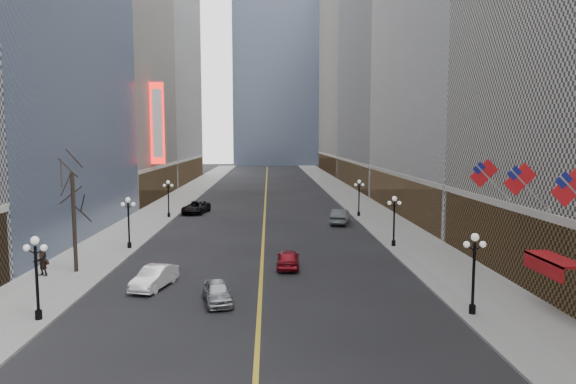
{
  "coord_description": "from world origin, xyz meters",
  "views": [
    {
      "loc": [
        0.58,
        2.88,
        9.82
      ],
      "look_at": [
        1.31,
        22.49,
        7.76
      ],
      "focal_mm": 32.0,
      "sensor_mm": 36.0,
      "label": 1
    }
  ],
  "objects": [
    {
      "name": "sidewalk_east",
      "position": [
        14.0,
        70.0,
        0.07
      ],
      "size": [
        6.0,
        230.0,
        0.15
      ],
      "primitive_type": "cube",
      "color": "gray",
      "rests_on": "ground"
    },
    {
      "name": "bldg_west_c",
      "position": [
        -29.88,
        87.0,
        25.19
      ],
      "size": [
        26.6,
        30.6,
        50.8
      ],
      "color": "#B3AA94",
      "rests_on": "ground"
    },
    {
      "name": "theatre_marquee",
      "position": [
        -15.88,
        80.0,
        12.0
      ],
      "size": [
        2.0,
        0.55,
        12.0
      ],
      "color": "red",
      "rests_on": "ground"
    },
    {
      "name": "bldg_east_d",
      "position": [
        29.9,
        149.0,
        31.17
      ],
      "size": [
        26.6,
        46.6,
        62.8
      ],
      "color": "#B3AA94",
      "rests_on": "ground"
    },
    {
      "name": "streetlamp_east_2",
      "position": [
        11.8,
        48.0,
        2.9
      ],
      "size": [
        1.26,
        0.44,
        4.52
      ],
      "color": "black",
      "rests_on": "sidewalk_east"
    },
    {
      "name": "lane_line",
      "position": [
        0.0,
        80.0,
        0.01
      ],
      "size": [
        0.25,
        200.0,
        0.02
      ],
      "primitive_type": "cube",
      "color": "gold",
      "rests_on": "ground"
    },
    {
      "name": "streetlamp_east_1",
      "position": [
        11.8,
        30.0,
        2.9
      ],
      "size": [
        1.26,
        0.44,
        4.52
      ],
      "color": "black",
      "rests_on": "sidewalk_east"
    },
    {
      "name": "car_nb_near",
      "position": [
        -2.53,
        32.86,
        0.66
      ],
      "size": [
        2.36,
        4.13,
        1.32
      ],
      "primitive_type": "imported",
      "rotation": [
        0.0,
        0.0,
        0.21
      ],
      "color": "#999CA0",
      "rests_on": "ground"
    },
    {
      "name": "sidewalk_west",
      "position": [
        -14.0,
        70.0,
        0.07
      ],
      "size": [
        6.0,
        230.0,
        0.15
      ],
      "primitive_type": "cube",
      "color": "gray",
      "rests_on": "ground"
    },
    {
      "name": "streetlamp_west_1",
      "position": [
        -11.8,
        30.0,
        2.9
      ],
      "size": [
        1.26,
        0.44,
        4.52
      ],
      "color": "black",
      "rests_on": "sidewalk_west"
    },
    {
      "name": "car_nb_mid",
      "position": [
        -6.97,
        36.08,
        0.72
      ],
      "size": [
        2.59,
        4.62,
        1.44
      ],
      "primitive_type": "imported",
      "rotation": [
        0.0,
        0.0,
        -0.26
      ],
      "color": "white",
      "rests_on": "ground"
    },
    {
      "name": "flag_3",
      "position": [
        15.31,
        27.0,
        7.29
      ],
      "size": [
        2.87,
        0.12,
        2.87
      ],
      "color": "#B2B2B7",
      "rests_on": "ground"
    },
    {
      "name": "streetlamp_west_2",
      "position": [
        -11.8,
        48.0,
        2.9
      ],
      "size": [
        1.26,
        0.44,
        4.52
      ],
      "color": "black",
      "rests_on": "sidewalk_west"
    },
    {
      "name": "car_sb_far",
      "position": [
        8.73,
        60.87,
        0.84
      ],
      "size": [
        2.98,
        5.4,
        1.69
      ],
      "primitive_type": "imported",
      "rotation": [
        0.0,
        0.0,
        2.9
      ],
      "color": "#414647",
      "rests_on": "ground"
    },
    {
      "name": "car_sb_mid",
      "position": [
        2.0,
        41.05,
        0.71
      ],
      "size": [
        1.87,
        4.26,
        1.43
      ],
      "primitive_type": "imported",
      "rotation": [
        0.0,
        0.0,
        3.1
      ],
      "color": "maroon",
      "rests_on": "ground"
    },
    {
      "name": "awning_c",
      "position": [
        16.11,
        30.0,
        3.08
      ],
      "size": [
        1.4,
        4.0,
        0.93
      ],
      "color": "maroon",
      "rests_on": "ground"
    },
    {
      "name": "flag_5",
      "position": [
        15.31,
        37.0,
        7.29
      ],
      "size": [
        2.87,
        0.12,
        2.87
      ],
      "color": "#B2B2B7",
      "rests_on": "ground"
    },
    {
      "name": "flag_4",
      "position": [
        15.31,
        32.0,
        7.29
      ],
      "size": [
        2.87,
        0.12,
        2.87
      ],
      "color": "#B2B2B7",
      "rests_on": "ground"
    },
    {
      "name": "tree_west_far",
      "position": [
        -13.5,
        40.0,
        6.24
      ],
      "size": [
        3.6,
        3.6,
        7.92
      ],
      "color": "#2D231C",
      "rests_on": "sidewalk_west"
    },
    {
      "name": "bldg_east_c",
      "position": [
        29.88,
        106.0,
        24.18
      ],
      "size": [
        26.6,
        40.6,
        48.8
      ],
      "color": "gray",
      "rests_on": "ground"
    },
    {
      "name": "bldg_west_d",
      "position": [
        -29.92,
        121.0,
        36.17
      ],
      "size": [
        26.6,
        38.6,
        72.8
      ],
      "color": "silver",
      "rests_on": "ground"
    },
    {
      "name": "streetlamp_west_3",
      "position": [
        -11.8,
        66.0,
        2.9
      ],
      "size": [
        1.26,
        0.44,
        4.52
      ],
      "color": "black",
      "rests_on": "sidewalk_west"
    },
    {
      "name": "ped_west_far",
      "position": [
        -15.41,
        38.94,
        1.03
      ],
      "size": [
        1.66,
        1.2,
        1.77
      ],
      "primitive_type": "imported",
      "rotation": [
        0.0,
        0.0,
        -0.5
      ],
      "color": "black",
      "rests_on": "sidewalk_west"
    },
    {
      "name": "car_nb_far",
      "position": [
        -9.0,
        69.85,
        0.8
      ],
      "size": [
        3.55,
        6.11,
        1.6
      ],
      "primitive_type": "imported",
      "rotation": [
        0.0,
        0.0,
        -0.16
      ],
      "color": "black",
      "rests_on": "ground"
    },
    {
      "name": "streetlamp_east_3",
      "position": [
        11.8,
        66.0,
        2.9
      ],
      "size": [
        1.26,
        0.44,
        4.52
      ],
      "color": "black",
      "rests_on": "sidewalk_east"
    }
  ]
}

